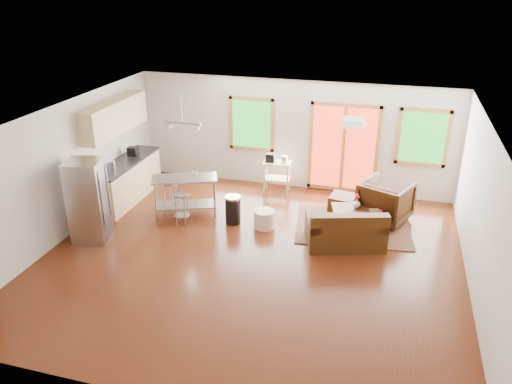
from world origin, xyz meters
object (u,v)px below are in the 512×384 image
(rug, at_px, (353,226))
(kitchen_cart, at_px, (276,166))
(armchair, at_px, (386,199))
(coffee_table, at_px, (355,210))
(refrigerator, at_px, (89,201))
(island, at_px, (185,189))
(ottoman, at_px, (343,203))
(loveseat, at_px, (345,231))

(rug, relative_size, kitchen_cart, 2.36)
(rug, xyz_separation_m, armchair, (0.60, 0.49, 0.47))
(coffee_table, xyz_separation_m, refrigerator, (-4.90, -1.98, 0.49))
(armchair, xyz_separation_m, island, (-4.13, -0.88, 0.11))
(refrigerator, bearing_deg, coffee_table, 8.34)
(ottoman, xyz_separation_m, island, (-3.23, -1.11, 0.41))
(armchair, distance_m, refrigerator, 5.97)
(rug, distance_m, loveseat, 0.86)
(coffee_table, bearing_deg, island, -171.92)
(loveseat, xyz_separation_m, kitchen_cart, (-1.86, 2.06, 0.36))
(loveseat, bearing_deg, rug, 67.50)
(rug, height_order, refrigerator, refrigerator)
(kitchen_cart, bearing_deg, coffee_table, -30.41)
(coffee_table, distance_m, refrigerator, 5.30)
(island, bearing_deg, kitchen_cart, 46.08)
(coffee_table, distance_m, island, 3.60)
(coffee_table, xyz_separation_m, kitchen_cart, (-1.96, 1.15, 0.34))
(ottoman, distance_m, refrigerator, 5.29)
(coffee_table, bearing_deg, armchair, 33.32)
(rug, xyz_separation_m, ottoman, (-0.30, 0.72, 0.17))
(loveseat, height_order, refrigerator, refrigerator)
(island, bearing_deg, rug, 6.38)
(refrigerator, xyz_separation_m, island, (1.35, 1.47, -0.22))
(armchair, relative_size, kitchen_cart, 0.99)
(rug, height_order, kitchen_cart, kitchen_cart)
(island, bearing_deg, armchair, 12.09)
(armchair, distance_m, kitchen_cart, 2.66)
(coffee_table, bearing_deg, kitchen_cart, 149.59)
(rug, distance_m, island, 3.60)
(loveseat, bearing_deg, coffee_table, 66.85)
(armchair, distance_m, island, 4.22)
(rug, height_order, ottoman, ottoman)
(rug, bearing_deg, loveseat, -95.38)
(loveseat, relative_size, kitchen_cart, 1.67)
(armchair, height_order, island, armchair)
(island, relative_size, kitchen_cart, 1.50)
(island, xyz_separation_m, kitchen_cart, (1.59, 1.65, 0.07))
(refrigerator, distance_m, island, 2.01)
(rug, bearing_deg, island, -173.62)
(kitchen_cart, bearing_deg, ottoman, -18.26)
(coffee_table, bearing_deg, loveseat, -96.03)
(rug, xyz_separation_m, coffee_table, (0.02, 0.11, 0.31))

